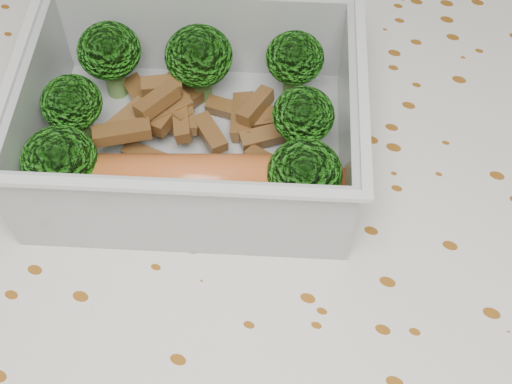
% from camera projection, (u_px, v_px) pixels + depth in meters
% --- Properties ---
extents(dining_table, '(1.40, 0.90, 0.75)m').
position_uv_depth(dining_table, '(259.00, 294.00, 0.49)').
color(dining_table, brown).
rests_on(dining_table, ground).
extents(tablecloth, '(1.46, 0.96, 0.19)m').
position_uv_depth(tablecloth, '(259.00, 258.00, 0.45)').
color(tablecloth, silver).
rests_on(tablecloth, dining_table).
extents(lunch_container, '(0.24, 0.21, 0.07)m').
position_uv_depth(lunch_container, '(192.00, 129.00, 0.43)').
color(lunch_container, silver).
rests_on(lunch_container, tablecloth).
extents(broccoli_florets, '(0.19, 0.16, 0.05)m').
position_uv_depth(broccoli_florets, '(187.00, 105.00, 0.42)').
color(broccoli_florets, '#608C3F').
rests_on(broccoli_florets, lunch_container).
extents(meat_pile, '(0.12, 0.09, 0.03)m').
position_uv_depth(meat_pile, '(189.00, 116.00, 0.45)').
color(meat_pile, brown).
rests_on(meat_pile, lunch_container).
extents(sausage, '(0.17, 0.09, 0.03)m').
position_uv_depth(sausage, '(192.00, 181.00, 0.41)').
color(sausage, '#C25B29').
rests_on(sausage, lunch_container).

